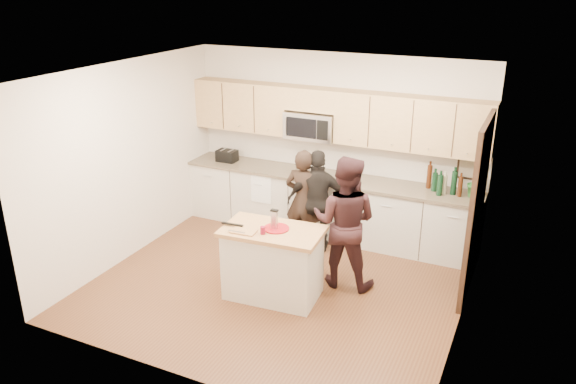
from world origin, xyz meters
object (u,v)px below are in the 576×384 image
at_px(woman_right, 318,202).
at_px(toaster, 227,156).
at_px(island, 273,263).
at_px(woman_center, 345,222).
at_px(woman_left, 303,200).

bearing_deg(woman_right, toaster, -36.05).
bearing_deg(woman_right, island, 69.64).
bearing_deg(woman_center, woman_right, -53.31).
bearing_deg(island, woman_center, 39.72).
bearing_deg(toaster, island, -47.53).
height_order(toaster, woman_left, woman_left).
bearing_deg(woman_left, island, 97.08).
bearing_deg(woman_left, toaster, -20.91).
relative_size(woman_left, woman_right, 1.00).
bearing_deg(woman_left, woman_center, 140.72).
bearing_deg(woman_right, woman_left, -5.76).
bearing_deg(toaster, woman_left, -20.36).
bearing_deg(toaster, woman_right, -16.75).
relative_size(toaster, woman_right, 0.21).
xyz_separation_m(toaster, woman_left, (1.59, -0.59, -0.28)).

